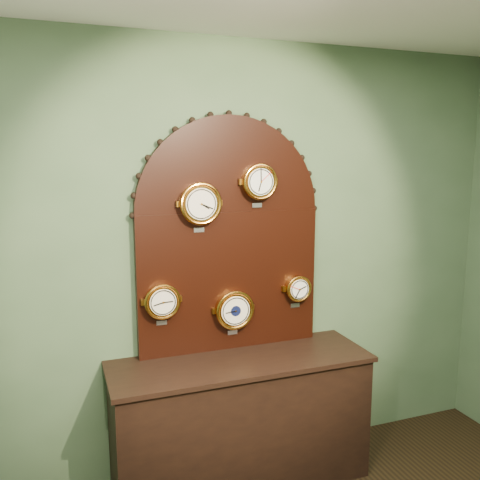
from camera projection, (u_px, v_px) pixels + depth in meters
name	position (u px, v px, depth m)	size (l,w,h in m)	color
wall_back	(227.00, 261.00, 3.32)	(4.00, 4.00, 0.00)	#4A6545
shop_counter	(241.00, 423.00, 3.24)	(1.60, 0.50, 0.80)	black
display_board	(229.00, 228.00, 3.23)	(1.26, 0.06, 1.53)	black
roman_clock	(200.00, 204.00, 3.07)	(0.26, 0.08, 0.31)	orange
arabic_clock	(259.00, 182.00, 3.18)	(0.23, 0.08, 0.28)	orange
hygrometer	(162.00, 301.00, 3.09)	(0.22, 0.08, 0.27)	orange
barometer	(234.00, 310.00, 3.26)	(0.26, 0.08, 0.31)	orange
tide_clock	(298.00, 288.00, 3.40)	(0.18, 0.08, 0.23)	orange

